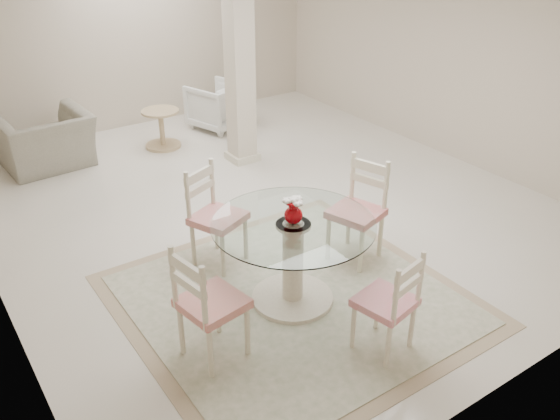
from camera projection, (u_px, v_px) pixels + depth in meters
ground at (263, 204)px, 7.08m from camera, size 7.00×7.00×0.00m
room_shell at (261, 47)px, 6.20m from camera, size 6.02×7.02×2.71m
column at (239, 63)px, 7.64m from camera, size 0.30×0.30×2.70m
area_rug at (292, 300)px, 5.40m from camera, size 2.88×2.88×0.02m
dining_table at (293, 262)px, 5.21m from camera, size 1.41×1.41×0.81m
red_vase at (294, 211)px, 4.96m from camera, size 0.19×0.17×0.24m
dining_chair_east at (361, 203)px, 5.79m from camera, size 0.58×0.58×1.15m
dining_chair_north at (212, 209)px, 5.72m from camera, size 0.59×0.59×1.12m
dining_chair_west at (204, 298)px, 4.45m from camera, size 0.52×0.52×1.13m
dining_chair_south at (393, 297)px, 4.55m from camera, size 0.49×0.49×1.02m
recliner_taupe at (46, 141)px, 7.89m from camera, size 1.19×1.06×0.73m
armchair_white at (218, 105)px, 9.24m from camera, size 0.96×0.97×0.71m
side_table at (162, 130)px, 8.56m from camera, size 0.53×0.53×0.56m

